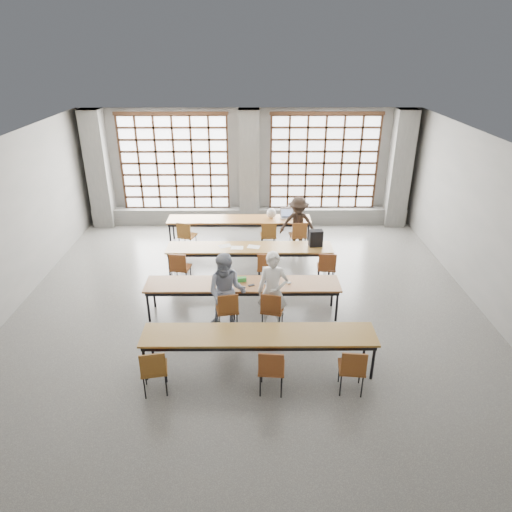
{
  "coord_description": "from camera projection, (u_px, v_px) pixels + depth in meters",
  "views": [
    {
      "loc": [
        0.12,
        -8.17,
        5.25
      ],
      "look_at": [
        0.17,
        0.4,
        1.18
      ],
      "focal_mm": 32.0,
      "sensor_mm": 36.0,
      "label": 1
    }
  ],
  "objects": [
    {
      "name": "desk_row_c",
      "position": [
        243.0,
        286.0,
        9.4
      ],
      "size": [
        4.0,
        0.7,
        0.73
      ],
      "color": "brown",
      "rests_on": "floor"
    },
    {
      "name": "student_back",
      "position": [
        298.0,
        224.0,
        12.3
      ],
      "size": [
        1.04,
        0.67,
        1.51
      ],
      "primitive_type": "imported",
      "rotation": [
        0.0,
        0.0,
        -0.12
      ],
      "color": "black",
      "rests_on": "floor"
    },
    {
      "name": "green_box",
      "position": [
        240.0,
        279.0,
        9.42
      ],
      "size": [
        0.26,
        0.12,
        0.09
      ],
      "primitive_type": "cube",
      "rotation": [
        0.0,
        0.0,
        0.14
      ],
      "color": "#2C8932",
      "rests_on": "desk_row_c"
    },
    {
      "name": "desk_row_d",
      "position": [
        259.0,
        337.0,
        7.78
      ],
      "size": [
        4.0,
        0.7,
        0.73
      ],
      "color": "brown",
      "rests_on": "floor"
    },
    {
      "name": "chair_near_left",
      "position": [
        154.0,
        367.0,
        7.26
      ],
      "size": [
        0.49,
        0.49,
        0.88
      ],
      "color": "brown",
      "rests_on": "floor"
    },
    {
      "name": "window_right",
      "position": [
        324.0,
        163.0,
        13.73
      ],
      "size": [
        3.32,
        0.12,
        3.0
      ],
      "color": "white",
      "rests_on": "wall_back"
    },
    {
      "name": "paper_sheet_b",
      "position": [
        237.0,
        248.0,
        10.97
      ],
      "size": [
        0.31,
        0.23,
        0.0
      ],
      "primitive_type": "cube",
      "rotation": [
        0.0,
        0.0,
        -0.05
      ],
      "color": "white",
      "rests_on": "desk_row_b"
    },
    {
      "name": "laptop_front",
      "position": [
        270.0,
        278.0,
        9.45
      ],
      "size": [
        0.42,
        0.38,
        0.26
      ],
      "color": "silver",
      "rests_on": "desk_row_c"
    },
    {
      "name": "chair_near_mid",
      "position": [
        271.0,
        367.0,
        7.27
      ],
      "size": [
        0.46,
        0.46,
        0.88
      ],
      "color": "maroon",
      "rests_on": "floor"
    },
    {
      "name": "column_left",
      "position": [
        98.0,
        170.0,
        13.58
      ],
      "size": [
        0.6,
        0.55,
        3.5
      ],
      "primitive_type": "cube",
      "color": "#5A5A57",
      "rests_on": "floor"
    },
    {
      "name": "chair_mid_right",
      "position": [
        327.0,
        265.0,
        10.54
      ],
      "size": [
        0.46,
        0.46,
        0.88
      ],
      "color": "brown",
      "rests_on": "floor"
    },
    {
      "name": "plastic_bag",
      "position": [
        271.0,
        213.0,
        12.75
      ],
      "size": [
        0.32,
        0.29,
        0.29
      ],
      "primitive_type": "ellipsoid",
      "rotation": [
        0.0,
        0.0,
        0.37
      ],
      "color": "silver",
      "rests_on": "desk_row_a"
    },
    {
      "name": "sill_ledge",
      "position": [
        250.0,
        216.0,
        14.32
      ],
      "size": [
        9.8,
        0.35,
        0.5
      ],
      "primitive_type": "cube",
      "color": "#5A5A57",
      "rests_on": "floor"
    },
    {
      "name": "ceiling",
      "position": [
        247.0,
        149.0,
        8.14
      ],
      "size": [
        11.0,
        11.0,
        0.0
      ],
      "primitive_type": "plane",
      "rotation": [
        3.14,
        0.0,
        0.0
      ],
      "color": "silver",
      "rests_on": "floor"
    },
    {
      "name": "chair_back_mid",
      "position": [
        269.0,
        234.0,
        12.28
      ],
      "size": [
        0.44,
        0.44,
        0.88
      ],
      "color": "brown",
      "rests_on": "floor"
    },
    {
      "name": "chair_back_left",
      "position": [
        186.0,
        234.0,
        12.27
      ],
      "size": [
        0.53,
        0.53,
        0.88
      ],
      "color": "brown",
      "rests_on": "floor"
    },
    {
      "name": "wall_back",
      "position": [
        249.0,
        167.0,
        13.85
      ],
      "size": [
        10.0,
        0.0,
        10.0
      ],
      "primitive_type": "plane",
      "rotation": [
        1.57,
        0.0,
        0.0
      ],
      "color": "slate",
      "rests_on": "floor"
    },
    {
      "name": "phone",
      "position": [
        251.0,
        285.0,
        9.28
      ],
      "size": [
        0.14,
        0.1,
        0.01
      ],
      "primitive_type": "cube",
      "rotation": [
        0.0,
        0.0,
        0.39
      ],
      "color": "black",
      "rests_on": "desk_row_c"
    },
    {
      "name": "chair_near_right",
      "position": [
        353.0,
        366.0,
        7.28
      ],
      "size": [
        0.46,
        0.47,
        0.88
      ],
      "color": "brown",
      "rests_on": "floor"
    },
    {
      "name": "floor",
      "position": [
        248.0,
        315.0,
        9.64
      ],
      "size": [
        11.0,
        11.0,
        0.0
      ],
      "primitive_type": "plane",
      "color": "#52524F",
      "rests_on": "ground"
    },
    {
      "name": "student_female",
      "position": [
        227.0,
        292.0,
        8.88
      ],
      "size": [
        0.85,
        0.69,
        1.61
      ],
      "primitive_type": "imported",
      "rotation": [
        0.0,
        0.0,
        -0.11
      ],
      "color": "navy",
      "rests_on": "floor"
    },
    {
      "name": "laptop_back",
      "position": [
        287.0,
        215.0,
        12.84
      ],
      "size": [
        0.38,
        0.33,
        0.26
      ],
      "color": "#B5B4B9",
      "rests_on": "desk_row_a"
    },
    {
      "name": "chair_front_left",
      "position": [
        228.0,
        307.0,
        8.88
      ],
      "size": [
        0.49,
        0.49,
        0.88
      ],
      "color": "brown",
      "rests_on": "floor"
    },
    {
      "name": "backpack",
      "position": [
        316.0,
        238.0,
        10.99
      ],
      "size": [
        0.34,
        0.24,
        0.4
      ],
      "primitive_type": "cube",
      "rotation": [
        0.0,
        0.0,
        0.12
      ],
      "color": "black",
      "rests_on": "desk_row_b"
    },
    {
      "name": "chair_mid_centre",
      "position": [
        266.0,
        266.0,
        10.54
      ],
      "size": [
        0.45,
        0.46,
        0.88
      ],
      "color": "brown",
      "rests_on": "floor"
    },
    {
      "name": "chair_front_right",
      "position": [
        272.0,
        307.0,
        8.89
      ],
      "size": [
        0.51,
        0.51,
        0.88
      ],
      "color": "maroon",
      "rests_on": "floor"
    },
    {
      "name": "chair_mid_left",
      "position": [
        180.0,
        266.0,
        10.53
      ],
      "size": [
        0.48,
        0.49,
        0.88
      ],
      "color": "brown",
      "rests_on": "floor"
    },
    {
      "name": "wall_right",
      "position": [
        503.0,
        238.0,
        8.91
      ],
      "size": [
        0.0,
        11.0,
        11.0
      ],
      "primitive_type": "plane",
      "rotation": [
        1.57,
        0.0,
        -1.57
      ],
      "color": "slate",
      "rests_on": "floor"
    },
    {
      "name": "red_pouch",
      "position": [
        154.0,
        366.0,
        7.35
      ],
      "size": [
        0.21,
        0.12,
        0.06
      ],
      "primitive_type": "cube",
      "rotation": [
        0.0,
        0.0,
        0.22
      ],
      "color": "#AD151D",
      "rests_on": "chair_near_left"
    },
    {
      "name": "mouse",
      "position": [
        289.0,
        283.0,
        9.35
      ],
      "size": [
        0.11,
        0.08,
        0.04
      ],
      "primitive_type": "ellipsoid",
      "rotation": [
        0.0,
        0.0,
        0.17
      ],
      "color": "white",
      "rests_on": "desk_row_c"
    },
    {
      "name": "wall_front",
      "position": [
        240.0,
        491.0,
        3.92
      ],
      "size": [
        10.0,
        0.0,
        10.0
      ],
      "primitive_type": "plane",
      "rotation": [
        -1.57,
        0.0,
        0.0
      ],
      "color": "slate",
      "rests_on": "floor"
    },
    {
      "name": "chair_back_right",
      "position": [
        298.0,
        233.0,
        12.28
      ],
      "size": [
        0.48,
        0.48,
        0.88
      ],
      "color": "brown",
      "rests_on": "floor"
    },
    {
      "name": "column_mid",
      "position": [
        249.0,
        170.0,
        13.6
      ],
      "size": [
        0.6,
        0.55,
        3.5
      ],
      "primitive_type": "cube",
      "color": "#5A5A57",
      "rests_on": "floor"
    },
    {
      "name": "paper_sheet_c",
      "position": [
        254.0,
        247.0,
        11.02
      ],
      "size": [
        0.34,
        0.28,
        0.0
      ],
      "primitive_type": "cube",
      "rotation": [
        0.0,
        0.0,
        -0.25
      ],
      "color": "white",
      "rests_on": "desk_row_b"
    },
    {
      "name": "desk_row_b",
      "position": [
        250.0,
        249.0,
        11.05
      ],
      "size": [
        4.0,
        0.7,
        0.73
      ],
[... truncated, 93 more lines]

